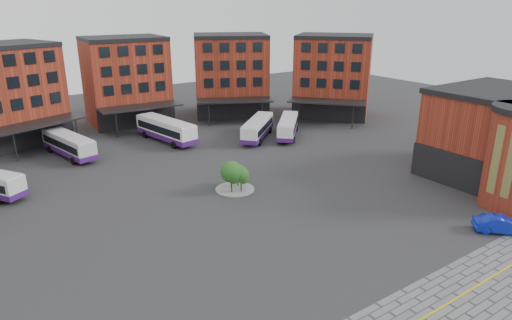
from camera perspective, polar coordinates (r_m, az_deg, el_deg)
ground at (r=41.89m, az=3.90°, el=-9.61°), size 160.00×160.00×0.00m
yellow_line at (r=35.34m, az=21.59°, el=-17.09°), size 26.00×0.15×0.02m
main_building at (r=70.41m, az=-19.16°, el=7.59°), size 94.14×42.48×14.60m
east_building at (r=59.64m, az=28.18°, el=2.47°), size 17.40×15.40×10.60m
tree_island at (r=50.69m, az=-2.55°, el=-1.84°), size 4.40×4.40×3.73m
bus_c at (r=67.22m, az=-22.36°, el=1.80°), size 4.75×11.34×3.11m
bus_d at (r=70.31m, az=-11.20°, el=3.76°), size 4.86×12.39×3.41m
bus_e at (r=70.51m, az=0.20°, el=4.03°), size 9.88×9.07×3.08m
bus_f at (r=71.75m, az=4.02°, el=4.20°), size 8.99×9.30×2.96m
blue_car at (r=47.91m, az=28.31°, el=-7.12°), size 4.55×4.52×1.57m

